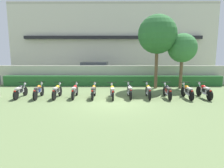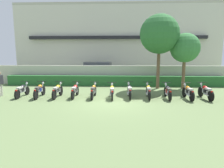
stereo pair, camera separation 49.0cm
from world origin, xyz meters
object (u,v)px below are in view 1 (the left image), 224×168
at_px(motorcycle_in_row_7, 148,91).
at_px(motorcycle_in_row_8, 167,91).
at_px(tree_far_side, 182,48).
at_px(motorcycle_in_row_6, 129,91).
at_px(motorcycle_in_row_4, 94,91).
at_px(motorcycle_in_row_1, 39,91).
at_px(parked_car, 96,71).
at_px(motorcycle_in_row_2, 57,91).
at_px(tree_near_inspector, 157,35).
at_px(motorcycle_in_row_3, 75,91).
at_px(motorcycle_in_row_5, 112,91).
at_px(motorcycle_in_row_10, 204,91).
at_px(motorcycle_in_row_9, 187,91).
at_px(motorcycle_in_row_0, 20,91).

relative_size(motorcycle_in_row_7, motorcycle_in_row_8, 1.03).
relative_size(tree_far_side, motorcycle_in_row_8, 2.32).
height_order(motorcycle_in_row_6, motorcycle_in_row_8, motorcycle_in_row_6).
bearing_deg(motorcycle_in_row_4, motorcycle_in_row_8, -89.55).
xyz_separation_m(motorcycle_in_row_1, motorcycle_in_row_7, (6.88, 0.08, 0.00)).
height_order(parked_car, motorcycle_in_row_2, parked_car).
height_order(tree_near_inspector, motorcycle_in_row_4, tree_near_inspector).
relative_size(parked_car, motorcycle_in_row_3, 2.47).
relative_size(motorcycle_in_row_5, motorcycle_in_row_7, 0.93).
bearing_deg(motorcycle_in_row_8, tree_near_inspector, 0.17).
bearing_deg(motorcycle_in_row_8, motorcycle_in_row_10, -89.37).
bearing_deg(motorcycle_in_row_8, motorcycle_in_row_3, 89.93).
bearing_deg(parked_car, motorcycle_in_row_5, -74.64).
relative_size(motorcycle_in_row_5, motorcycle_in_row_10, 0.93).
bearing_deg(motorcycle_in_row_6, tree_near_inspector, -36.97).
distance_m(tree_near_inspector, motorcycle_in_row_1, 9.64).
height_order(tree_near_inspector, motorcycle_in_row_9, tree_near_inspector).
bearing_deg(tree_far_side, motorcycle_in_row_4, -151.77).
distance_m(motorcycle_in_row_5, motorcycle_in_row_7, 2.26).
relative_size(tree_far_side, motorcycle_in_row_10, 2.23).
bearing_deg(motorcycle_in_row_7, motorcycle_in_row_3, 90.95).
bearing_deg(motorcycle_in_row_10, motorcycle_in_row_1, 87.16).
distance_m(parked_car, motorcycle_in_row_4, 8.46).
bearing_deg(tree_far_side, motorcycle_in_row_0, -162.47).
bearing_deg(motorcycle_in_row_10, motorcycle_in_row_5, 87.78).
height_order(motorcycle_in_row_8, motorcycle_in_row_10, motorcycle_in_row_10).
bearing_deg(tree_near_inspector, motorcycle_in_row_4, -142.61).
height_order(motorcycle_in_row_2, motorcycle_in_row_3, motorcycle_in_row_2).
bearing_deg(parked_car, motorcycle_in_row_3, -90.52).
relative_size(tree_far_side, motorcycle_in_row_3, 2.33).
distance_m(tree_far_side, motorcycle_in_row_1, 11.08).
bearing_deg(tree_far_side, parked_car, 146.15).
bearing_deg(motorcycle_in_row_5, motorcycle_in_row_0, 85.26).
bearing_deg(motorcycle_in_row_5, tree_near_inspector, -47.37).
distance_m(parked_car, motorcycle_in_row_6, 8.85).
distance_m(tree_far_side, motorcycle_in_row_2, 10.03).
relative_size(tree_far_side, motorcycle_in_row_5, 2.41).
relative_size(parked_car, motorcycle_in_row_10, 2.38).
relative_size(motorcycle_in_row_3, motorcycle_in_row_8, 1.00).
distance_m(parked_car, motorcycle_in_row_5, 8.72).
height_order(motorcycle_in_row_6, motorcycle_in_row_9, motorcycle_in_row_6).
distance_m(motorcycle_in_row_0, motorcycle_in_row_1, 1.17).
distance_m(motorcycle_in_row_3, motorcycle_in_row_5, 2.38).
xyz_separation_m(tree_near_inspector, motorcycle_in_row_6, (-2.40, -3.49, -3.77)).
bearing_deg(motorcycle_in_row_9, motorcycle_in_row_6, 84.81).
xyz_separation_m(motorcycle_in_row_1, motorcycle_in_row_4, (3.46, 0.05, -0.01)).
bearing_deg(motorcycle_in_row_8, motorcycle_in_row_1, 91.07).
height_order(motorcycle_in_row_4, motorcycle_in_row_7, motorcycle_in_row_7).
bearing_deg(motorcycle_in_row_1, tree_near_inspector, -69.46).
relative_size(tree_near_inspector, motorcycle_in_row_7, 2.98).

